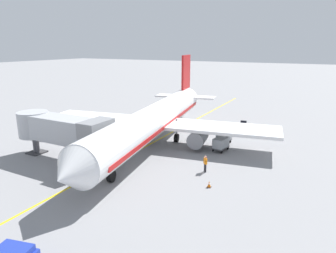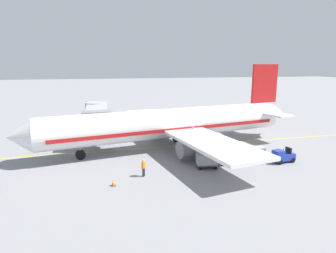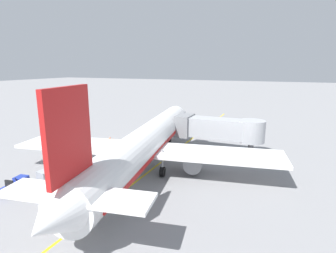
{
  "view_description": "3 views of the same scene",
  "coord_description": "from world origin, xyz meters",
  "px_view_note": "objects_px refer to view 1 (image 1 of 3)",
  "views": [
    {
      "loc": [
        -19.05,
        30.21,
        12.09
      ],
      "look_at": [
        -3.08,
        0.23,
        2.94
      ],
      "focal_mm": 32.1,
      "sensor_mm": 36.0,
      "label": 1
    },
    {
      "loc": [
        -35.0,
        8.2,
        10.49
      ],
      "look_at": [
        1.64,
        -1.02,
        2.36
      ],
      "focal_mm": 30.51,
      "sensor_mm": 36.0,
      "label": 2
    },
    {
      "loc": [
        13.4,
        -27.4,
        11.76
      ],
      "look_at": [
        -0.08,
        4.04,
        4.09
      ],
      "focal_mm": 28.88,
      "sensor_mm": 36.0,
      "label": 3
    }
  ],
  "objects_px": {
    "jet_bridge": "(61,129)",
    "safety_cone_nose_left": "(209,184)",
    "parked_airliner": "(155,120)",
    "ground_crew_wing_walker": "(205,163)",
    "baggage_tug_lead": "(243,128)",
    "baggage_cart_second_in_train": "(224,137)",
    "baggage_cart_front": "(221,143)",
    "baggage_cart_third_in_train": "(228,130)"
  },
  "relations": [
    {
      "from": "baggage_tug_lead",
      "to": "ground_crew_wing_walker",
      "type": "relative_size",
      "value": 1.56
    },
    {
      "from": "baggage_cart_third_in_train",
      "to": "safety_cone_nose_left",
      "type": "xyz_separation_m",
      "value": [
        -3.12,
        15.75,
        -0.66
      ]
    },
    {
      "from": "ground_crew_wing_walker",
      "to": "safety_cone_nose_left",
      "type": "bearing_deg",
      "value": 117.27
    },
    {
      "from": "baggage_tug_lead",
      "to": "baggage_cart_second_in_train",
      "type": "xyz_separation_m",
      "value": [
        0.85,
        6.05,
        0.24
      ]
    },
    {
      "from": "parked_airliner",
      "to": "baggage_cart_third_in_train",
      "type": "distance_m",
      "value": 10.69
    },
    {
      "from": "safety_cone_nose_left",
      "to": "baggage_cart_front",
      "type": "bearing_deg",
      "value": -77.34
    },
    {
      "from": "baggage_cart_front",
      "to": "baggage_cart_third_in_train",
      "type": "distance_m",
      "value": 6.13
    },
    {
      "from": "baggage_cart_third_in_train",
      "to": "parked_airliner",
      "type": "bearing_deg",
      "value": 46.69
    },
    {
      "from": "baggage_tug_lead",
      "to": "baggage_cart_front",
      "type": "height_order",
      "value": "baggage_tug_lead"
    },
    {
      "from": "baggage_cart_front",
      "to": "ground_crew_wing_walker",
      "type": "distance_m",
      "value": 6.76
    },
    {
      "from": "baggage_cart_front",
      "to": "parked_airliner",
      "type": "bearing_deg",
      "value": 10.8
    },
    {
      "from": "baggage_cart_third_in_train",
      "to": "ground_crew_wing_walker",
      "type": "distance_m",
      "value": 12.88
    },
    {
      "from": "parked_airliner",
      "to": "ground_crew_wing_walker",
      "type": "xyz_separation_m",
      "value": [
        -8.76,
        5.18,
        -2.23
      ]
    },
    {
      "from": "jet_bridge",
      "to": "safety_cone_nose_left",
      "type": "height_order",
      "value": "jet_bridge"
    },
    {
      "from": "ground_crew_wing_walker",
      "to": "baggage_cart_third_in_train",
      "type": "bearing_deg",
      "value": -82.93
    },
    {
      "from": "jet_bridge",
      "to": "ground_crew_wing_walker",
      "type": "xyz_separation_m",
      "value": [
        -14.91,
        -4.11,
        -2.5
      ]
    },
    {
      "from": "ground_crew_wing_walker",
      "to": "baggage_cart_second_in_train",
      "type": "bearing_deg",
      "value": -82.95
    },
    {
      "from": "baggage_cart_second_in_train",
      "to": "baggage_cart_third_in_train",
      "type": "bearing_deg",
      "value": -82.86
    },
    {
      "from": "baggage_cart_front",
      "to": "baggage_tug_lead",
      "type": "bearing_deg",
      "value": -92.14
    },
    {
      "from": "baggage_cart_third_in_train",
      "to": "safety_cone_nose_left",
      "type": "distance_m",
      "value": 16.07
    },
    {
      "from": "parked_airliner",
      "to": "ground_crew_wing_walker",
      "type": "distance_m",
      "value": 10.42
    },
    {
      "from": "baggage_cart_front",
      "to": "safety_cone_nose_left",
      "type": "bearing_deg",
      "value": 102.66
    },
    {
      "from": "baggage_cart_second_in_train",
      "to": "safety_cone_nose_left",
      "type": "xyz_separation_m",
      "value": [
        -2.7,
        12.42,
        -0.66
      ]
    },
    {
      "from": "safety_cone_nose_left",
      "to": "ground_crew_wing_walker",
      "type": "bearing_deg",
      "value": -62.73
    },
    {
      "from": "parked_airliner",
      "to": "baggage_cart_third_in_train",
      "type": "height_order",
      "value": "parked_airliner"
    },
    {
      "from": "baggage_tug_lead",
      "to": "baggage_cart_front",
      "type": "bearing_deg",
      "value": 87.86
    },
    {
      "from": "jet_bridge",
      "to": "baggage_cart_third_in_train",
      "type": "height_order",
      "value": "jet_bridge"
    },
    {
      "from": "jet_bridge",
      "to": "baggage_cart_second_in_train",
      "type": "relative_size",
      "value": 4.03
    },
    {
      "from": "baggage_tug_lead",
      "to": "baggage_cart_second_in_train",
      "type": "height_order",
      "value": "baggage_tug_lead"
    },
    {
      "from": "ground_crew_wing_walker",
      "to": "safety_cone_nose_left",
      "type": "relative_size",
      "value": 2.86
    },
    {
      "from": "parked_airliner",
      "to": "baggage_cart_front",
      "type": "xyz_separation_m",
      "value": [
        -8.11,
        -1.55,
        -2.24
      ]
    },
    {
      "from": "baggage_cart_second_in_train",
      "to": "ground_crew_wing_walker",
      "type": "height_order",
      "value": "ground_crew_wing_walker"
    },
    {
      "from": "baggage_cart_third_in_train",
      "to": "baggage_tug_lead",
      "type": "bearing_deg",
      "value": -114.96
    },
    {
      "from": "baggage_cart_front",
      "to": "ground_crew_wing_walker",
      "type": "xyz_separation_m",
      "value": [
        -0.65,
        6.73,
        0.0
      ]
    },
    {
      "from": "parked_airliner",
      "to": "safety_cone_nose_left",
      "type": "relative_size",
      "value": 63.1
    },
    {
      "from": "jet_bridge",
      "to": "ground_crew_wing_walker",
      "type": "relative_size",
      "value": 7.08
    },
    {
      "from": "baggage_cart_third_in_train",
      "to": "ground_crew_wing_walker",
      "type": "height_order",
      "value": "ground_crew_wing_walker"
    },
    {
      "from": "baggage_cart_third_in_train",
      "to": "baggage_cart_second_in_train",
      "type": "bearing_deg",
      "value": 97.14
    },
    {
      "from": "jet_bridge",
      "to": "ground_crew_wing_walker",
      "type": "bearing_deg",
      "value": -164.59
    },
    {
      "from": "ground_crew_wing_walker",
      "to": "jet_bridge",
      "type": "bearing_deg",
      "value": 15.41
    },
    {
      "from": "baggage_tug_lead",
      "to": "baggage_cart_front",
      "type": "xyz_separation_m",
      "value": [
        0.33,
        8.78,
        0.24
      ]
    },
    {
      "from": "parked_airliner",
      "to": "jet_bridge",
      "type": "relative_size",
      "value": 3.11
    }
  ]
}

